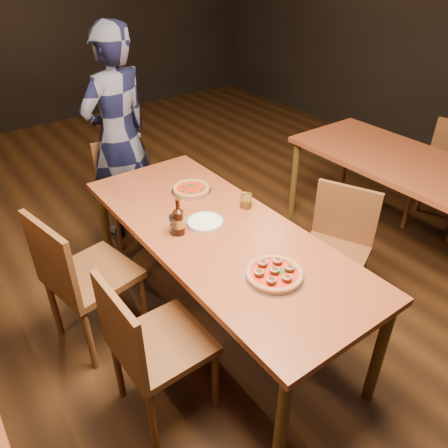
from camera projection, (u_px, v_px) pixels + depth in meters
ground at (220, 323)px, 2.91m from camera, size 9.00×9.00×0.00m
room_shell at (217, 20)px, 1.90m from camera, size 9.00×9.00×9.00m
table_main at (219, 241)px, 2.54m from camera, size 0.80×2.00×0.75m
table_right at (419, 175)px, 3.25m from camera, size 0.80×2.00×0.75m
chair_main_nw at (162, 342)px, 2.17m from camera, size 0.44×0.44×0.93m
chair_main_sw at (92, 274)px, 2.58m from camera, size 0.54×0.54×0.98m
chair_main_e at (333, 254)px, 2.82m from camera, size 0.55×0.55×0.89m
chair_end at (128, 191)px, 3.57m from camera, size 0.43×0.43×0.84m
chair_nbr_right at (445, 178)px, 3.66m from camera, size 0.54×0.54×0.94m
pizza_meatball at (274, 273)px, 2.15m from camera, size 0.31×0.31×0.06m
pizza_margherita at (191, 189)px, 2.88m from camera, size 0.26×0.26×0.03m
plate_stack at (205, 222)px, 2.56m from camera, size 0.22×0.22×0.02m
beer_bottle at (179, 222)px, 2.43m from camera, size 0.06×0.06×0.22m
water_glass at (177, 224)px, 2.46m from camera, size 0.09×0.09×0.11m
amber_glass at (246, 201)px, 2.70m from camera, size 0.07×0.07×0.09m
diner at (118, 137)px, 3.43m from camera, size 0.71×0.57×1.70m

